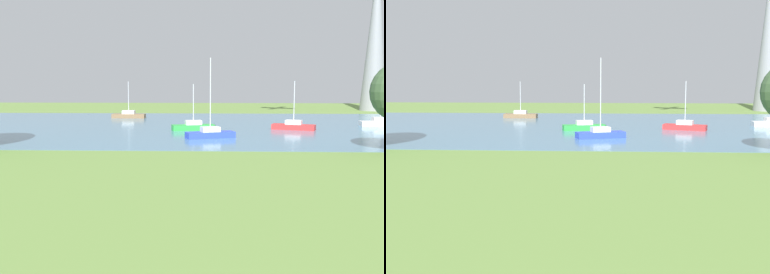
# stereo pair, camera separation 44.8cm
# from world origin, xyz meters

# --- Properties ---
(ground_plane) EXTENTS (160.00, 160.00, 0.00)m
(ground_plane) POSITION_xyz_m (0.00, 22.00, 0.00)
(ground_plane) COLOR olive
(water_surface) EXTENTS (140.00, 40.00, 0.02)m
(water_surface) POSITION_xyz_m (0.00, 50.00, 0.01)
(water_surface) COLOR teal
(water_surface) RESTS_ON ground
(sailboat_red) EXTENTS (5.02, 3.05, 5.50)m
(sailboat_red) POSITION_xyz_m (8.79, 46.21, 0.45)
(sailboat_red) COLOR red
(sailboat_red) RESTS_ON water_surface
(sailboat_brown) EXTENTS (4.87, 1.75, 5.29)m
(sailboat_brown) POSITION_xyz_m (-12.55, 60.91, 0.44)
(sailboat_brown) COLOR brown
(sailboat_brown) RESTS_ON water_surface
(sailboat_blue) EXTENTS (5.03, 2.98, 7.80)m
(sailboat_blue) POSITION_xyz_m (-0.66, 38.45, 0.47)
(sailboat_blue) COLOR blue
(sailboat_blue) RESTS_ON water_surface
(sailboat_green) EXTENTS (5.02, 2.61, 5.16)m
(sailboat_green) POSITION_xyz_m (-2.57, 45.40, 0.44)
(sailboat_green) COLOR green
(sailboat_green) RESTS_ON water_surface
(sailboat_white) EXTENTS (4.81, 1.54, 5.70)m
(sailboat_white) POSITION_xyz_m (20.02, 50.65, 0.45)
(sailboat_white) COLOR white
(sailboat_white) RESTS_ON water_surface
(electricity_pylon) EXTENTS (6.40, 4.40, 27.94)m
(electricity_pylon) POSITION_xyz_m (28.08, 78.07, 13.98)
(electricity_pylon) COLOR gray
(electricity_pylon) RESTS_ON ground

